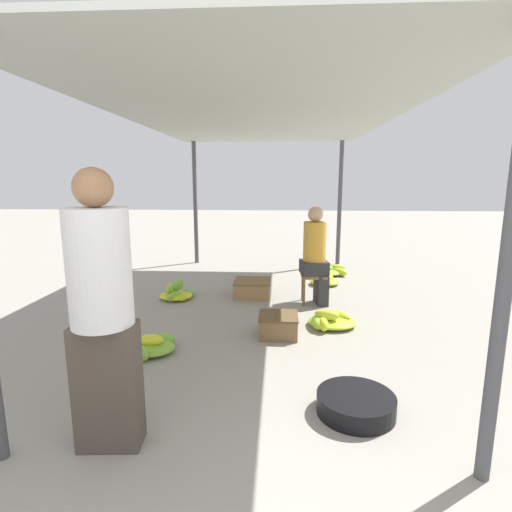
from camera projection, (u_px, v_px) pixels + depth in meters
ground_plane at (227, 508)px, 2.04m from camera, size 40.00×40.00×0.00m
canopy_post_front_right at (506, 273)px, 2.03m from camera, size 0.08×0.08×2.37m
canopy_post_back_left at (195, 204)px, 7.85m from camera, size 0.08×0.08×2.37m
canopy_post_back_right at (340, 204)px, 7.69m from camera, size 0.08×0.08×2.37m
canopy_tarp at (259, 116)px, 4.71m from camera, size 3.22×6.17×0.04m
vendor_foreground at (102, 309)px, 2.37m from camera, size 0.40×0.39×1.72m
stool at (314, 280)px, 5.36m from camera, size 0.34×0.34×0.41m
vendor_seated at (316, 254)px, 5.29m from camera, size 0.39×0.39×1.31m
basin_black at (356, 404)px, 2.86m from camera, size 0.56×0.56×0.14m
banana_pile_left_0 at (151, 346)px, 3.88m from camera, size 0.45×0.57×0.18m
banana_pile_left_1 at (177, 293)px, 5.59m from camera, size 0.49×0.53×0.28m
banana_pile_right_0 at (329, 320)px, 4.57m from camera, size 0.55×0.54×0.22m
banana_pile_right_1 at (330, 271)px, 7.01m from camera, size 0.60×0.55×0.18m
banana_pile_right_2 at (325, 281)px, 6.37m from camera, size 0.48×0.46×0.17m
crate_near at (252, 288)px, 5.76m from camera, size 0.52×0.52×0.23m
crate_mid at (278, 325)px, 4.29m from camera, size 0.42×0.42×0.23m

